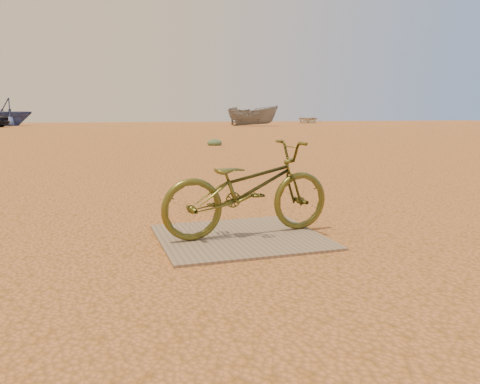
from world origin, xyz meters
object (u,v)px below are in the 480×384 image
object	(u,v)px
plywood_board	(240,237)
boat_far_left	(6,112)
bicycle	(248,188)
boat_far_right	(308,119)
boat_mid_right	(253,116)

from	to	relation	value
plywood_board	boat_far_left	xyz separation A→B (m)	(-8.11, 43.57, 1.24)
bicycle	boat_far_left	distance (m)	44.31
boat_far_left	boat_far_right	bearing A→B (deg)	65.05
boat_mid_right	boat_far_right	distance (m)	15.67
bicycle	boat_far_right	world-z (taller)	boat_far_right
boat_far_left	boat_mid_right	bearing A→B (deg)	38.64
plywood_board	boat_mid_right	bearing A→B (deg)	70.29
boat_far_left	boat_mid_right	xyz separation A→B (m)	(20.99, -7.63, -0.36)
boat_mid_right	boat_far_right	xyz separation A→B (m)	(10.93, 11.22, -0.40)
bicycle	boat_far_left	world-z (taller)	boat_far_left
plywood_board	boat_far_right	bearing A→B (deg)	63.23
plywood_board	boat_far_left	distance (m)	44.34
bicycle	boat_far_left	bearing A→B (deg)	5.39
plywood_board	boat_far_left	world-z (taller)	boat_far_left
bicycle	boat_mid_right	size ratio (longest dim) A/B	0.33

